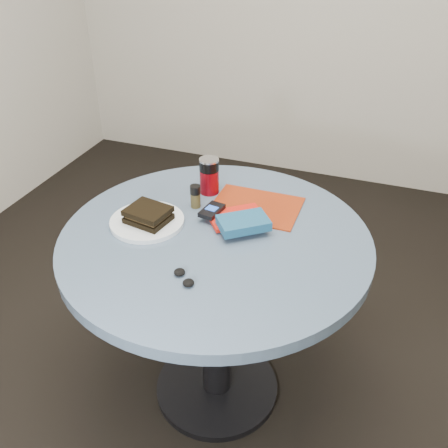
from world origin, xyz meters
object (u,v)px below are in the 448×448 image
(plate, at_px, (147,221))
(soda_can, at_px, (209,176))
(red_book, at_px, (236,217))
(mp3_player, at_px, (212,210))
(headphones, at_px, (184,277))
(table, at_px, (216,275))
(pepper_grinder, at_px, (195,196))
(sandwich, at_px, (148,215))
(magazine, at_px, (256,206))
(novel, at_px, (243,223))

(plate, distance_m, soda_can, 0.30)
(plate, xyz_separation_m, red_book, (0.27, 0.12, 0.01))
(mp3_player, distance_m, headphones, 0.34)
(table, bearing_deg, plate, -176.96)
(plate, distance_m, mp3_player, 0.22)
(pepper_grinder, bearing_deg, plate, -125.34)
(soda_can, distance_m, pepper_grinder, 0.12)
(headphones, bearing_deg, sandwich, 135.30)
(pepper_grinder, distance_m, magazine, 0.21)
(magazine, relative_size, red_book, 1.70)
(plate, height_order, sandwich, sandwich)
(soda_can, bearing_deg, mp3_player, -65.92)
(pepper_grinder, height_order, red_book, pepper_grinder)
(pepper_grinder, bearing_deg, soda_can, 86.31)
(magazine, relative_size, mp3_player, 2.94)
(table, height_order, pepper_grinder, pepper_grinder)
(magazine, height_order, headphones, headphones)
(sandwich, distance_m, novel, 0.31)
(plate, bearing_deg, headphones, -44.12)
(soda_can, distance_m, headphones, 0.51)
(table, height_order, mp3_player, mp3_player)
(plate, bearing_deg, soda_can, 66.43)
(table, distance_m, novel, 0.22)
(soda_can, bearing_deg, table, -64.90)
(pepper_grinder, xyz_separation_m, novel, (0.21, -0.09, -0.01))
(soda_can, height_order, headphones, soda_can)
(table, height_order, magazine, magazine)
(plate, bearing_deg, sandwich, -25.05)
(sandwich, height_order, soda_can, soda_can)
(red_book, bearing_deg, pepper_grinder, 129.38)
(sandwich, bearing_deg, novel, 11.99)
(sandwich, relative_size, mp3_player, 1.46)
(red_book, bearing_deg, headphones, -134.49)
(magazine, bearing_deg, plate, -143.96)
(plate, bearing_deg, red_book, 23.43)
(magazine, bearing_deg, pepper_grinder, -160.73)
(plate, bearing_deg, novel, 10.93)
(soda_can, relative_size, mp3_player, 1.30)
(soda_can, xyz_separation_m, magazine, (0.19, -0.04, -0.06))
(table, xyz_separation_m, plate, (-0.24, -0.01, 0.17))
(sandwich, bearing_deg, pepper_grinder, 57.63)
(novel, bearing_deg, mp3_player, 121.88)
(novel, distance_m, headphones, 0.30)
(pepper_grinder, distance_m, headphones, 0.40)
(sandwich, relative_size, novel, 0.95)
(table, xyz_separation_m, soda_can, (-0.12, 0.26, 0.23))
(soda_can, relative_size, novel, 0.85)
(table, relative_size, plate, 4.08)
(plate, xyz_separation_m, mp3_player, (0.19, 0.11, 0.02))
(soda_can, xyz_separation_m, red_book, (0.16, -0.15, -0.05))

